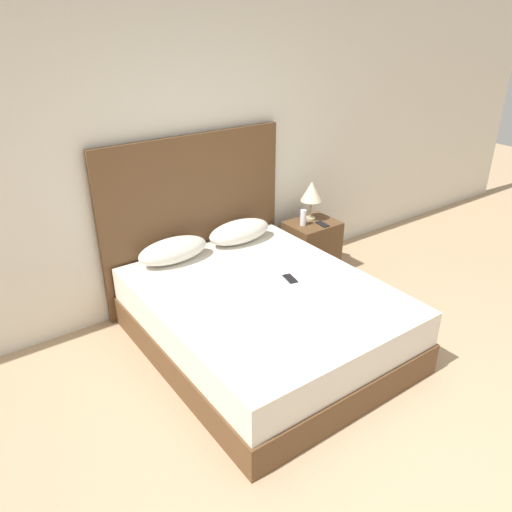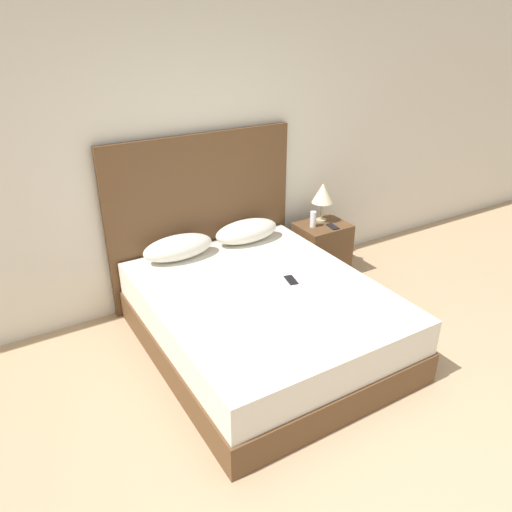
% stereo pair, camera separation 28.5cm
% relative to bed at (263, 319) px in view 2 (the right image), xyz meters
% --- Properties ---
extents(ground_plane, '(16.00, 16.00, 0.00)m').
position_rel_bed_xyz_m(ground_plane, '(0.00, -1.47, -0.26)').
color(ground_plane, tan).
extents(wall_back, '(10.00, 0.06, 2.70)m').
position_rel_bed_xyz_m(wall_back, '(0.00, 1.14, 1.09)').
color(wall_back, silver).
rests_on(wall_back, ground_plane).
extents(bed, '(1.72, 2.08, 0.53)m').
position_rel_bed_xyz_m(bed, '(0.00, 0.00, 0.00)').
color(bed, brown).
rests_on(bed, ground_plane).
extents(headboard, '(1.80, 0.05, 1.54)m').
position_rel_bed_xyz_m(headboard, '(0.00, 1.07, 0.51)').
color(headboard, brown).
rests_on(headboard, ground_plane).
extents(pillow_left, '(0.63, 0.29, 0.21)m').
position_rel_bed_xyz_m(pillow_left, '(-0.34, 0.85, 0.37)').
color(pillow_left, silver).
rests_on(pillow_left, bed).
extents(pillow_right, '(0.63, 0.29, 0.21)m').
position_rel_bed_xyz_m(pillow_right, '(0.34, 0.85, 0.37)').
color(pillow_right, silver).
rests_on(pillow_right, bed).
extents(phone_on_bed, '(0.10, 0.16, 0.01)m').
position_rel_bed_xyz_m(phone_on_bed, '(0.27, 0.01, 0.27)').
color(phone_on_bed, black).
rests_on(phone_on_bed, bed).
extents(nightstand, '(0.50, 0.40, 0.56)m').
position_rel_bed_xyz_m(nightstand, '(1.18, 0.76, 0.01)').
color(nightstand, brown).
rests_on(nightstand, ground_plane).
extents(table_lamp, '(0.21, 0.21, 0.40)m').
position_rel_bed_xyz_m(table_lamp, '(1.21, 0.84, 0.59)').
color(table_lamp, tan).
rests_on(table_lamp, nightstand).
extents(phone_on_nightstand, '(0.09, 0.16, 0.01)m').
position_rel_bed_xyz_m(phone_on_nightstand, '(1.22, 0.66, 0.30)').
color(phone_on_nightstand, black).
rests_on(phone_on_nightstand, nightstand).
extents(toiletry_bottle, '(0.06, 0.06, 0.16)m').
position_rel_bed_xyz_m(toiletry_bottle, '(1.05, 0.77, 0.37)').
color(toiletry_bottle, silver).
rests_on(toiletry_bottle, nightstand).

